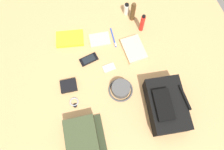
{
  "coord_description": "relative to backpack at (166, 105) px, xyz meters",
  "views": [
    {
      "loc": [
        0.47,
        -0.15,
        1.39
      ],
      "look_at": [
        0.0,
        0.0,
        0.04
      ],
      "focal_mm": 33.58,
      "sensor_mm": 36.0,
      "label": 1
    }
  ],
  "objects": [
    {
      "name": "ground_plane",
      "position": [
        -0.31,
        -0.26,
        -0.08
      ],
      "size": [
        2.64,
        2.02,
        0.02
      ],
      "primitive_type": "cube",
      "color": "tan",
      "rests_on": "ground"
    },
    {
      "name": "backpack",
      "position": [
        0.0,
        0.0,
        0.0
      ],
      "size": [
        0.38,
        0.27,
        0.16
      ],
      "color": "black",
      "rests_on": "ground_plane"
    },
    {
      "name": "toiletry_pouch",
      "position": [
        0.03,
        -0.56,
        -0.02
      ],
      "size": [
        0.27,
        0.26,
        0.1
      ],
      "color": "#384228",
      "rests_on": "ground_plane"
    },
    {
      "name": "bucket_hat",
      "position": [
        -0.2,
        -0.23,
        -0.04
      ],
      "size": [
        0.17,
        0.17,
        0.07
      ],
      "color": "#4B4B4B",
      "rests_on": "ground_plane"
    },
    {
      "name": "toothpaste_tube",
      "position": [
        -0.79,
        0.0,
        -0.02
      ],
      "size": [
        0.04,
        0.04,
        0.11
      ],
      "color": "white",
      "rests_on": "ground_plane"
    },
    {
      "name": "cologne_bottle",
      "position": [
        -0.73,
        0.03,
        0.01
      ],
      "size": [
        0.04,
        0.04,
        0.17
      ],
      "color": "#473319",
      "rests_on": "ground_plane"
    },
    {
      "name": "sunscreen_spray",
      "position": [
        -0.61,
        0.06,
        0.01
      ],
      "size": [
        0.03,
        0.03,
        0.17
      ],
      "color": "red",
      "rests_on": "ground_plane"
    },
    {
      "name": "paperback_novel",
      "position": [
        -0.69,
        -0.47,
        -0.06
      ],
      "size": [
        0.17,
        0.22,
        0.03
      ],
      "color": "yellow",
      "rests_on": "ground_plane"
    },
    {
      "name": "cell_phone",
      "position": [
        -0.49,
        -0.38,
        -0.07
      ],
      "size": [
        0.08,
        0.14,
        0.01
      ],
      "color": "black",
      "rests_on": "ground_plane"
    },
    {
      "name": "media_player",
      "position": [
        -0.38,
        -0.26,
        -0.07
      ],
      "size": [
        0.06,
        0.09,
        0.01
      ],
      "color": "#B7B7BC",
      "rests_on": "ground_plane"
    },
    {
      "name": "wristwatch",
      "position": [
        -0.21,
        -0.56,
        -0.07
      ],
      "size": [
        0.07,
        0.06,
        0.01
      ],
      "color": "#99999E",
      "rests_on": "ground_plane"
    },
    {
      "name": "toothbrush",
      "position": [
        -0.6,
        -0.16,
        -0.07
      ],
      "size": [
        0.16,
        0.02,
        0.02
      ],
      "color": "blue",
      "rests_on": "ground_plane"
    },
    {
      "name": "wallet",
      "position": [
        -0.33,
        -0.57,
        -0.06
      ],
      "size": [
        0.1,
        0.12,
        0.02
      ],
      "primitive_type": "cube",
      "rotation": [
        0.0,
        0.0,
        -0.09
      ],
      "color": "black",
      "rests_on": "ground_plane"
    },
    {
      "name": "notepad",
      "position": [
        -0.62,
        -0.26,
        -0.06
      ],
      "size": [
        0.13,
        0.16,
        0.02
      ],
      "primitive_type": "cube",
      "rotation": [
        0.0,
        0.0,
        -0.11
      ],
      "color": "beige",
      "rests_on": "ground_plane"
    },
    {
      "name": "folded_towel",
      "position": [
        -0.46,
        -0.05,
        -0.05
      ],
      "size": [
        0.21,
        0.15,
        0.04
      ],
      "primitive_type": "cube",
      "rotation": [
        0.0,
        0.0,
        0.04
      ],
      "color": "beige",
      "rests_on": "ground_plane"
    }
  ]
}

